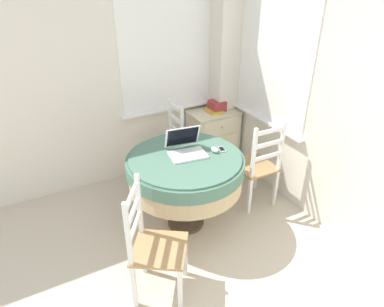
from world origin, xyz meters
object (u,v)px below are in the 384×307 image
(dining_chair_near_back_window, at_px, (166,146))
(storage_box, at_px, (217,106))
(corner_cabinet, at_px, (213,137))
(laptop, at_px, (186,148))
(book_on_cabinet, at_px, (214,111))
(round_dining_table, at_px, (185,170))
(computer_mouse, at_px, (215,150))
(cell_phone, at_px, (222,149))
(dining_chair_camera_near, at_px, (153,246))
(dining_chair_near_right_window, at_px, (258,166))

(dining_chair_near_back_window, relative_size, storage_box, 5.28)
(dining_chair_near_back_window, bearing_deg, corner_cabinet, 8.82)
(laptop, bearing_deg, corner_cabinet, 46.37)
(corner_cabinet, height_order, book_on_cabinet, book_on_cabinet)
(round_dining_table, relative_size, storage_box, 5.86)
(corner_cabinet, bearing_deg, computer_mouse, -120.90)
(laptop, relative_size, corner_cabinet, 0.51)
(cell_phone, height_order, dining_chair_camera_near, dining_chair_camera_near)
(computer_mouse, xyz_separation_m, dining_chair_camera_near, (-0.86, -0.55, -0.34))
(cell_phone, height_order, corner_cabinet, cell_phone)
(dining_chair_near_back_window, relative_size, book_on_cabinet, 4.82)
(round_dining_table, relative_size, dining_chair_near_right_window, 1.11)
(round_dining_table, distance_m, laptop, 0.20)
(dining_chair_near_back_window, xyz_separation_m, corner_cabinet, (0.69, 0.11, -0.10))
(laptop, bearing_deg, cell_phone, -17.23)
(computer_mouse, relative_size, dining_chair_near_back_window, 0.09)
(round_dining_table, xyz_separation_m, corner_cabinet, (0.86, 0.92, -0.27))
(cell_phone, xyz_separation_m, dining_chair_camera_near, (-0.94, -0.55, -0.32))
(cell_phone, bearing_deg, storage_box, 60.52)
(dining_chair_near_right_window, height_order, storage_box, dining_chair_near_right_window)
(round_dining_table, height_order, laptop, laptop)
(round_dining_table, height_order, corner_cabinet, round_dining_table)
(cell_phone, height_order, dining_chair_near_right_window, dining_chair_near_right_window)
(round_dining_table, relative_size, dining_chair_camera_near, 1.11)
(dining_chair_near_right_window, bearing_deg, corner_cabinet, 87.61)
(dining_chair_near_right_window, relative_size, dining_chair_camera_near, 1.00)
(computer_mouse, height_order, cell_phone, computer_mouse)
(cell_phone, bearing_deg, laptop, 162.77)
(round_dining_table, bearing_deg, dining_chair_camera_near, -134.00)
(dining_chair_near_back_window, bearing_deg, laptop, -99.89)
(computer_mouse, height_order, dining_chair_near_right_window, dining_chair_near_right_window)
(laptop, xyz_separation_m, dining_chair_camera_near, (-0.61, -0.65, -0.37))
(laptop, relative_size, storage_box, 1.98)
(laptop, relative_size, dining_chair_near_right_window, 0.37)
(cell_phone, relative_size, dining_chair_camera_near, 0.12)
(corner_cabinet, bearing_deg, dining_chair_camera_near, -133.48)
(round_dining_table, xyz_separation_m, dining_chair_camera_near, (-0.58, -0.60, -0.18))
(cell_phone, bearing_deg, dining_chair_camera_near, -149.58)
(storage_box, bearing_deg, computer_mouse, -122.80)
(dining_chair_near_back_window, xyz_separation_m, book_on_cabinet, (0.69, 0.09, 0.27))
(dining_chair_near_back_window, relative_size, corner_cabinet, 1.37)
(dining_chair_camera_near, distance_m, storage_box, 2.16)
(dining_chair_near_right_window, bearing_deg, round_dining_table, 177.11)
(laptop, bearing_deg, dining_chair_near_right_window, -6.98)
(dining_chair_near_right_window, height_order, dining_chair_camera_near, same)
(cell_phone, relative_size, dining_chair_near_back_window, 0.12)
(dining_chair_near_right_window, xyz_separation_m, corner_cabinet, (0.04, 0.96, -0.10))
(round_dining_table, xyz_separation_m, laptop, (0.04, 0.05, 0.19))
(laptop, height_order, book_on_cabinet, laptop)
(dining_chair_near_back_window, bearing_deg, computer_mouse, -82.61)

